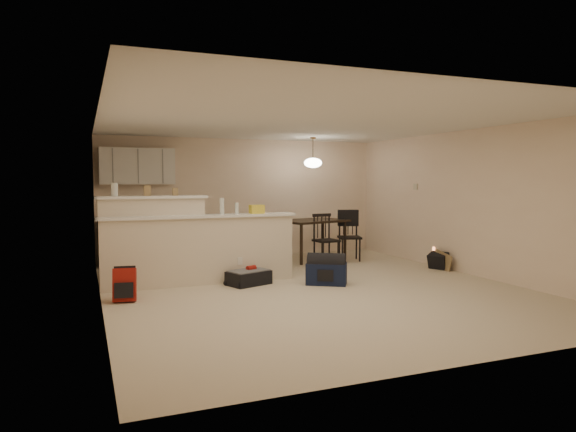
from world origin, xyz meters
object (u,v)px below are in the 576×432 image
dining_chair_near (326,239)px  pendant_lamp (313,162)px  red_backpack (125,285)px  suitcase (249,278)px  black_daypack (439,261)px  navy_duffel (327,274)px  dining_table (313,225)px  dining_chair_far (350,236)px

dining_chair_near → pendant_lamp: bearing=87.6°
red_backpack → pendant_lamp: bearing=40.8°
suitcase → black_daypack: 3.67m
suitcase → navy_duffel: 1.22m
dining_table → red_backpack: size_ratio=3.37×
dining_chair_near → suitcase: 2.44m
dining_chair_near → dining_chair_far: bearing=13.0°
red_backpack → navy_duffel: red_backpack is taller
navy_duffel → dining_chair_far: bearing=85.0°
dining_chair_far → suitcase: bearing=-131.9°
dining_chair_near → navy_duffel: 1.99m
black_daypack → dining_chair_near: bearing=27.5°
dining_table → pendant_lamp: size_ratio=2.42×
dining_chair_far → suitcase: dining_chair_far is taller
suitcase → black_daypack: (3.67, 0.04, 0.04)m
suitcase → red_backpack: size_ratio=1.42×
dining_table → suitcase: size_ratio=2.37×
dining_table → black_daypack: dining_table is taller
dining_chair_near → red_backpack: bearing=-161.2°
pendant_lamp → dining_chair_far: pendant_lamp is taller
red_backpack → dining_table: bearing=40.8°
suitcase → red_backpack: (-1.88, -0.44, 0.12)m
dining_table → dining_chair_far: dining_chair_far is taller
dining_table → suitcase: bearing=-150.9°
dining_chair_near → dining_chair_far: (0.63, 0.21, 0.01)m
dining_chair_near → suitcase: size_ratio=1.54×
black_daypack → navy_duffel: bearing=76.0°
dining_table → red_backpack: bearing=-163.6°
dining_chair_far → suitcase: (-2.63, -1.55, -0.39)m
red_backpack → black_daypack: size_ratio=1.34×
black_daypack → red_backpack: bearing=70.4°
dining_table → pendant_lamp: pendant_lamp is taller
dining_table → suitcase: dining_table is taller
red_backpack → black_daypack: red_backpack is taller
dining_chair_near → red_backpack: (-3.88, -1.78, -0.26)m
red_backpack → navy_duffel: 3.03m
dining_table → dining_chair_near: (0.03, -0.56, -0.24)m
navy_duffel → black_daypack: size_ratio=1.86×
pendant_lamp → navy_duffel: (-0.82, -2.33, -1.82)m
dining_chair_near → navy_duffel: bearing=-121.7°
dining_chair_near → red_backpack: dining_chair_near is taller
pendant_lamp → red_backpack: pendant_lamp is taller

